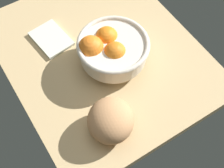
% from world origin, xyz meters
% --- Properties ---
extents(ground_plane, '(0.73, 0.60, 0.03)m').
position_xyz_m(ground_plane, '(0.00, 0.00, -0.01)').
color(ground_plane, tan).
extents(fruit_bowl, '(0.22, 0.22, 0.12)m').
position_xyz_m(fruit_bowl, '(-0.05, -0.01, 0.07)').
color(fruit_bowl, silver).
rests_on(fruit_bowl, ground).
extents(bread_loaf, '(0.19, 0.19, 0.10)m').
position_xyz_m(bread_loaf, '(-0.24, 0.12, 0.05)').
color(bread_loaf, tan).
rests_on(bread_loaf, ground).
extents(napkin_folded, '(0.15, 0.12, 0.01)m').
position_xyz_m(napkin_folded, '(0.13, 0.11, 0.01)').
color(napkin_folded, silver).
rests_on(napkin_folded, ground).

